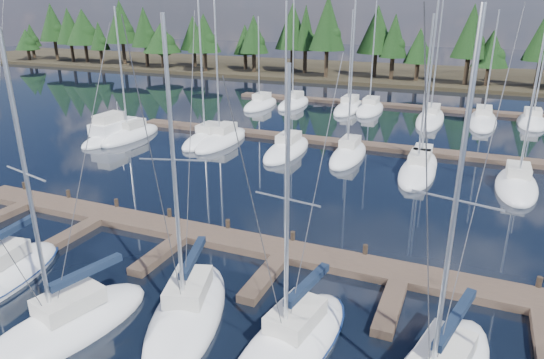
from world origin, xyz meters
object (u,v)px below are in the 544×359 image
at_px(main_dock, 282,257).
at_px(front_sailboat_2, 65,327).
at_px(front_sailboat_4, 291,344).
at_px(motor_yacht_left, 114,134).
at_px(front_sailboat_3, 188,313).

bearing_deg(main_dock, front_sailboat_2, -123.14).
relative_size(front_sailboat_4, motor_yacht_left, 1.36).
xyz_separation_m(front_sailboat_3, motor_yacht_left, (-22.45, 22.18, 0.19)).
relative_size(front_sailboat_2, motor_yacht_left, 1.47).
xyz_separation_m(front_sailboat_4, motor_yacht_left, (-27.16, 22.31, 0.20)).
xyz_separation_m(front_sailboat_2, motor_yacht_left, (-18.39, 24.93, 0.19)).
height_order(main_dock, motor_yacht_left, motor_yacht_left).
bearing_deg(front_sailboat_4, front_sailboat_3, 178.45).
bearing_deg(front_sailboat_2, motor_yacht_left, 126.41).
distance_m(main_dock, motor_yacht_left, 29.03).
relative_size(main_dock, front_sailboat_4, 3.76).
bearing_deg(front_sailboat_4, main_dock, 114.77).
bearing_deg(front_sailboat_4, motor_yacht_left, 140.60).
distance_m(main_dock, front_sailboat_2, 10.70).
relative_size(front_sailboat_3, front_sailboat_4, 1.12).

